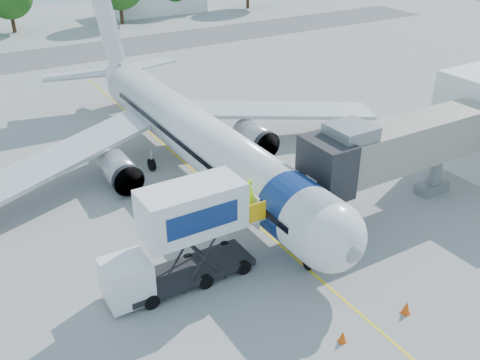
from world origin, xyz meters
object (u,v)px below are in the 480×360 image
ground_tug (466,346)px  aircraft (193,135)px  catering_hiloader (181,238)px  jet_bridge (391,148)px

ground_tug → aircraft: bearing=103.7°
catering_hiloader → aircraft: bearing=60.6°
aircraft → ground_tug: 22.40m
aircraft → catering_hiloader: bearing=-119.4°
jet_bridge → aircraft: bearing=125.7°
jet_bridge → ground_tug: bearing=-118.5°
catering_hiloader → ground_tug: bearing=-53.4°
catering_hiloader → ground_tug: 13.95m
aircraft → jet_bridge: 13.77m
aircraft → ground_tug: aircraft is taller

